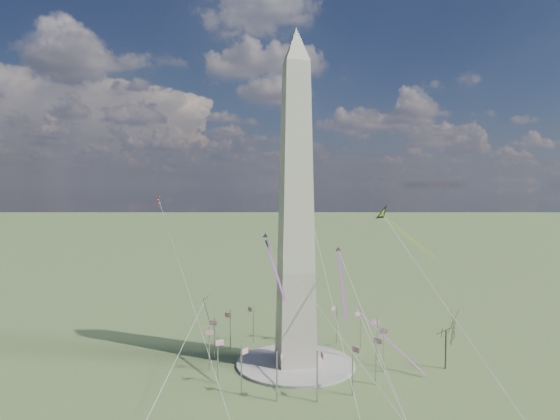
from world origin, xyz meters
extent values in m
plane|color=#486030|center=(0.00, 0.00, 0.00)|extent=(2000.00, 2000.00, 0.00)
cylinder|color=#A39F95|center=(0.00, 0.00, 0.40)|extent=(36.00, 36.00, 0.80)
pyramid|color=beige|center=(0.00, 0.00, 95.80)|extent=(9.90, 9.90, 10.00)
cylinder|color=#B3B5B9|center=(26.00, 0.00, 6.50)|extent=(0.36, 0.36, 13.00)
cube|color=#B1172E|center=(26.00, 1.30, 11.80)|extent=(2.40, 0.08, 1.50)
cylinder|color=#B3B5B9|center=(24.02, 9.95, 6.50)|extent=(0.36, 0.36, 13.00)
cube|color=#B1172E|center=(23.52, 11.15, 11.80)|extent=(2.25, 0.99, 1.50)
cylinder|color=#B3B5B9|center=(18.38, 18.38, 6.50)|extent=(0.36, 0.36, 13.00)
cube|color=#B1172E|center=(17.47, 19.30, 11.80)|extent=(1.75, 1.75, 1.50)
cylinder|color=#B3B5B9|center=(9.95, 24.02, 6.50)|extent=(0.36, 0.36, 13.00)
cube|color=#B1172E|center=(8.75, 24.52, 11.80)|extent=(0.99, 2.25, 1.50)
cylinder|color=#B3B5B9|center=(0.00, 26.00, 6.50)|extent=(0.36, 0.36, 13.00)
cube|color=#B1172E|center=(-1.30, 26.00, 11.80)|extent=(0.08, 2.40, 1.50)
cylinder|color=#B3B5B9|center=(-9.95, 24.02, 6.50)|extent=(0.36, 0.36, 13.00)
cube|color=#B1172E|center=(-11.15, 23.52, 11.80)|extent=(0.99, 2.25, 1.50)
cylinder|color=#B3B5B9|center=(-18.38, 18.38, 6.50)|extent=(0.36, 0.36, 13.00)
cube|color=#B1172E|center=(-19.30, 17.47, 11.80)|extent=(1.75, 1.75, 1.50)
cylinder|color=#B3B5B9|center=(-24.02, 9.95, 6.50)|extent=(0.36, 0.36, 13.00)
cube|color=#B1172E|center=(-24.52, 8.75, 11.80)|extent=(2.25, 0.99, 1.50)
cylinder|color=#B3B5B9|center=(-26.00, 0.00, 6.50)|extent=(0.36, 0.36, 13.00)
cube|color=#B1172E|center=(-26.00, -1.30, 11.80)|extent=(2.40, 0.08, 1.50)
cylinder|color=#B3B5B9|center=(-24.02, -9.95, 6.50)|extent=(0.36, 0.36, 13.00)
cube|color=#B1172E|center=(-23.52, -11.15, 11.80)|extent=(2.25, 0.99, 1.50)
cylinder|color=#B3B5B9|center=(-18.38, -18.38, 6.50)|extent=(0.36, 0.36, 13.00)
cube|color=#B1172E|center=(-17.47, -19.30, 11.80)|extent=(1.75, 1.75, 1.50)
cylinder|color=#B3B5B9|center=(-9.95, -24.02, 6.50)|extent=(0.36, 0.36, 13.00)
cube|color=#B1172E|center=(-8.75, -24.52, 11.80)|extent=(0.99, 2.25, 1.50)
cylinder|color=#B3B5B9|center=(0.00, -26.00, 6.50)|extent=(0.36, 0.36, 13.00)
cube|color=#B1172E|center=(1.30, -26.00, 11.80)|extent=(0.08, 2.40, 1.50)
cylinder|color=#B3B5B9|center=(9.95, -24.02, 6.50)|extent=(0.36, 0.36, 13.00)
cube|color=#B1172E|center=(11.15, -23.52, 11.80)|extent=(0.99, 2.25, 1.50)
cylinder|color=#B3B5B9|center=(18.38, -18.38, 6.50)|extent=(0.36, 0.36, 13.00)
cube|color=#B1172E|center=(19.30, -17.47, 11.80)|extent=(1.75, 1.75, 1.50)
cylinder|color=#B3B5B9|center=(24.02, -9.95, 6.50)|extent=(0.36, 0.36, 13.00)
cube|color=#B1172E|center=(24.52, -8.75, 11.80)|extent=(2.25, 0.99, 1.50)
cylinder|color=#473A2B|center=(43.32, -10.74, 5.74)|extent=(0.46, 0.46, 11.48)
cube|color=orange|center=(35.97, -1.03, 38.58)|extent=(11.32, 12.49, 11.51)
cube|color=orange|center=(34.41, -2.44, 38.58)|extent=(11.32, 12.49, 11.51)
cube|color=navy|center=(-26.44, 9.38, 19.62)|extent=(2.17, 3.17, 2.40)
cube|color=#FF283F|center=(-26.44, 9.38, 15.65)|extent=(2.20, 2.47, 8.30)
cube|color=#FF283F|center=(8.92, -17.94, 27.88)|extent=(4.90, 21.58, 13.71)
cube|color=#FF283F|center=(-8.09, -9.57, 31.48)|extent=(2.42, 21.58, 13.53)
cube|color=#FF283F|center=(27.36, -6.86, 7.95)|extent=(14.40, 18.80, 14.47)
cube|color=#F23C1C|center=(-42.59, 39.58, 49.98)|extent=(1.06, 1.76, 1.51)
cube|color=#F23C1C|center=(-42.59, 39.58, 48.33)|extent=(0.68, 1.31, 3.46)
cube|color=white|center=(8.80, 48.77, 74.15)|extent=(1.24, 1.81, 1.64)
cube|color=white|center=(8.80, 48.77, 72.36)|extent=(0.59, 1.43, 3.76)
camera|label=1|loc=(-30.94, -145.59, 54.66)|focal=32.00mm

